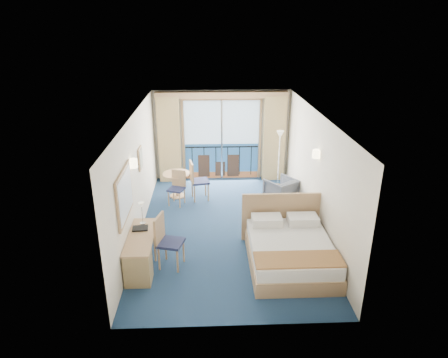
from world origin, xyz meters
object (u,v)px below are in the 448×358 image
round_table (177,179)px  table_chair_a (196,178)px  armchair (281,190)px  table_chair_b (177,185)px  desk_chair (166,238)px  nightstand (302,216)px  desk (139,261)px  floor_lamp (280,145)px  bed (290,250)px

round_table → table_chair_a: size_ratio=0.70×
armchair → table_chair_b: bearing=-34.3°
desk_chair → round_table: 3.36m
nightstand → desk: (-3.51, -1.90, 0.10)m
nightstand → round_table: size_ratio=0.73×
nightstand → floor_lamp: (-0.15, 2.50, 0.99)m
nightstand → table_chair_a: bearing=146.5°
nightstand → desk_chair: desk_chair is taller
armchair → desk: size_ratio=0.49×
floor_lamp → table_chair_b: 3.14m
floor_lamp → table_chair_b: size_ratio=1.83×
nightstand → desk_chair: size_ratio=0.51×
desk → table_chair_a: size_ratio=1.37×
floor_lamp → desk: bearing=-127.4°
table_chair_a → desk_chair: bearing=159.3°
nightstand → desk: 3.99m
bed → desk: (-2.91, -0.38, 0.07)m
bed → armchair: size_ratio=2.89×
desk_chair → table_chair_b: 2.90m
bed → armchair: (0.34, 2.94, 0.02)m
floor_lamp → armchair: bearing=-95.6°
table_chair_b → round_table: bearing=116.2°
bed → desk: bearing=-172.6°
bed → table_chair_a: bed is taller
armchair → floor_lamp: floor_lamp is taller
table_chair_a → armchair: bearing=-107.4°
bed → round_table: bearing=125.9°
floor_lamp → table_chair_b: bearing=-159.3°
desk_chair → desk: bearing=146.0°
table_chair_b → desk_chair: bearing=-70.0°
armchair → desk: bearing=11.3°
round_table → armchair: bearing=-9.3°
floor_lamp → round_table: floor_lamp is taller
desk → round_table: desk is taller
table_chair_a → floor_lamp: bearing=-81.7°
desk_chair → bed: bearing=-75.8°
nightstand → desk: desk is taller
table_chair_a → table_chair_b: (-0.50, -0.24, -0.09)m
nightstand → desk: bearing=-151.6°
armchair → desk_chair: bearing=12.0°
nightstand → desk_chair: bearing=-153.9°
desk → floor_lamp: bearing=52.6°
table_chair_a → table_chair_b: bearing=104.8°
floor_lamp → table_chair_a: size_ratio=1.55×
desk_chair → nightstand: bearing=-48.9°
floor_lamp → round_table: size_ratio=2.21×
round_table → table_chair_a: table_chair_a is taller
armchair → round_table: bearing=-43.5°
desk_chair → table_chair_a: size_ratio=1.01×
floor_lamp → round_table: 3.06m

